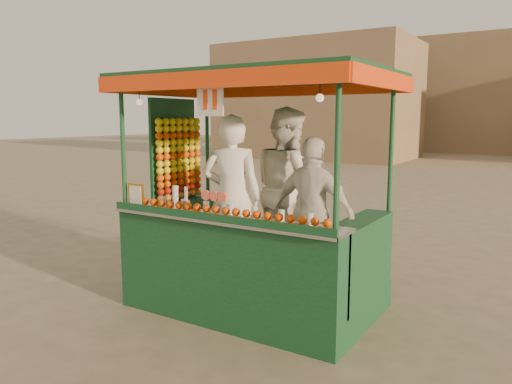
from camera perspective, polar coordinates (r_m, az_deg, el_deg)
The scene contains 7 objects.
ground at distance 5.61m, azimuth 4.25°, elevation -13.32°, with size 90.00×90.00×0.00m, color #6A5E4C.
building_left at distance 27.15m, azimuth 7.18°, elevation 10.43°, with size 10.00×6.00×6.00m, color #8D7150.
building_center at distance 34.93m, azimuth 25.06°, elevation 10.09°, with size 14.00×7.00×7.00m, color #8D7150.
juice_cart at distance 5.36m, azimuth -1.30°, elevation -5.07°, with size 2.81×1.82×2.56m.
vendor_left at distance 5.47m, azimuth -2.82°, elevation -0.63°, with size 0.79×0.66×1.84m.
vendor_middle at distance 5.82m, azimuth 3.70°, elevation 0.37°, with size 1.19×1.15×1.93m.
vendor_right at distance 5.21m, azimuth 6.64°, elevation -2.42°, with size 0.97×0.46×1.61m.
Camera 1 is at (2.40, -4.62, 2.09)m, focal length 34.36 mm.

